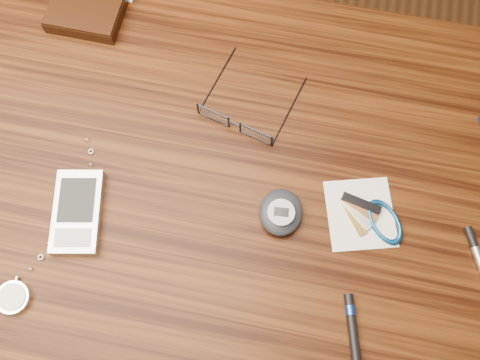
{
  "coord_description": "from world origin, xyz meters",
  "views": [
    {
      "loc": [
        0.14,
        -0.21,
        1.44
      ],
      "look_at": [
        0.09,
        0.03,
        0.76
      ],
      "focal_mm": 40.0,
      "sensor_mm": 36.0,
      "label": 1
    }
  ],
  "objects_px": {
    "notepad_keys": "(373,218)",
    "pedometer": "(281,212)",
    "pocket_watch": "(16,293)",
    "pda_phone": "(77,212)",
    "desk": "(179,212)",
    "wallet_and_card": "(87,10)",
    "eyeglasses": "(237,121)"
  },
  "relations": [
    {
      "from": "pocket_watch",
      "to": "eyeglasses",
      "type": "bearing_deg",
      "value": 51.97
    },
    {
      "from": "desk",
      "to": "wallet_and_card",
      "type": "distance_m",
      "value": 0.34
    },
    {
      "from": "wallet_and_card",
      "to": "pedometer",
      "type": "xyz_separation_m",
      "value": [
        0.34,
        -0.26,
        0.0
      ]
    },
    {
      "from": "desk",
      "to": "eyeglasses",
      "type": "xyz_separation_m",
      "value": [
        0.07,
        0.11,
        0.11
      ]
    },
    {
      "from": "wallet_and_card",
      "to": "notepad_keys",
      "type": "xyz_separation_m",
      "value": [
        0.46,
        -0.24,
        -0.01
      ]
    },
    {
      "from": "eyeglasses",
      "to": "pda_phone",
      "type": "xyz_separation_m",
      "value": [
        -0.18,
        -0.17,
        -0.0
      ]
    },
    {
      "from": "desk",
      "to": "pedometer",
      "type": "height_order",
      "value": "pedometer"
    },
    {
      "from": "notepad_keys",
      "to": "pedometer",
      "type": "bearing_deg",
      "value": -170.72
    },
    {
      "from": "wallet_and_card",
      "to": "pocket_watch",
      "type": "distance_m",
      "value": 0.43
    },
    {
      "from": "desk",
      "to": "notepad_keys",
      "type": "relative_size",
      "value": 8.0
    },
    {
      "from": "pedometer",
      "to": "pocket_watch",
      "type": "bearing_deg",
      "value": -151.23
    },
    {
      "from": "desk",
      "to": "notepad_keys",
      "type": "xyz_separation_m",
      "value": [
        0.27,
        0.02,
        0.11
      ]
    },
    {
      "from": "wallet_and_card",
      "to": "pocket_watch",
      "type": "xyz_separation_m",
      "value": [
        0.04,
        -0.42,
        -0.01
      ]
    },
    {
      "from": "eyeglasses",
      "to": "pocket_watch",
      "type": "height_order",
      "value": "eyeglasses"
    },
    {
      "from": "desk",
      "to": "eyeglasses",
      "type": "distance_m",
      "value": 0.18
    },
    {
      "from": "wallet_and_card",
      "to": "pda_phone",
      "type": "relative_size",
      "value": 1.12
    },
    {
      "from": "pda_phone",
      "to": "pedometer",
      "type": "bearing_deg",
      "value": 11.29
    },
    {
      "from": "desk",
      "to": "pda_phone",
      "type": "distance_m",
      "value": 0.17
    },
    {
      "from": "eyeglasses",
      "to": "pedometer",
      "type": "relative_size",
      "value": 2.09
    },
    {
      "from": "desk",
      "to": "pda_phone",
      "type": "height_order",
      "value": "pda_phone"
    },
    {
      "from": "desk",
      "to": "notepad_keys",
      "type": "bearing_deg",
      "value": 3.44
    },
    {
      "from": "pocket_watch",
      "to": "pedometer",
      "type": "bearing_deg",
      "value": 28.77
    },
    {
      "from": "eyeglasses",
      "to": "pocket_watch",
      "type": "relative_size",
      "value": 0.58
    },
    {
      "from": "pocket_watch",
      "to": "pda_phone",
      "type": "bearing_deg",
      "value": 69.02
    },
    {
      "from": "desk",
      "to": "pocket_watch",
      "type": "bearing_deg",
      "value": -132.31
    },
    {
      "from": "eyeglasses",
      "to": "pda_phone",
      "type": "height_order",
      "value": "eyeglasses"
    },
    {
      "from": "pocket_watch",
      "to": "desk",
      "type": "bearing_deg",
      "value": 47.69
    },
    {
      "from": "wallet_and_card",
      "to": "notepad_keys",
      "type": "distance_m",
      "value": 0.52
    },
    {
      "from": "eyeglasses",
      "to": "notepad_keys",
      "type": "relative_size",
      "value": 1.17
    },
    {
      "from": "desk",
      "to": "pedometer",
      "type": "distance_m",
      "value": 0.19
    },
    {
      "from": "desk",
      "to": "eyeglasses",
      "type": "relative_size",
      "value": 6.83
    },
    {
      "from": "desk",
      "to": "wallet_and_card",
      "type": "bearing_deg",
      "value": 127.46
    }
  ]
}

